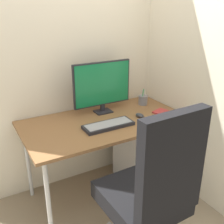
{
  "coord_description": "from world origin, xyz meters",
  "views": [
    {
      "loc": [
        -0.98,
        -1.83,
        1.65
      ],
      "look_at": [
        0.02,
        -0.07,
        0.83
      ],
      "focal_mm": 43.27,
      "sensor_mm": 36.0,
      "label": 1
    }
  ],
  "objects": [
    {
      "name": "desk",
      "position": [
        0.0,
        0.0,
        0.67
      ],
      "size": [
        1.38,
        0.74,
        0.73
      ],
      "color": "brown",
      "rests_on": "ground_plane"
    },
    {
      "name": "monitor",
      "position": [
        0.07,
        0.19,
        0.98
      ],
      "size": [
        0.54,
        0.12,
        0.46
      ],
      "color": "black",
      "rests_on": "desk"
    },
    {
      "name": "mouse",
      "position": [
        0.29,
        -0.08,
        0.74
      ],
      "size": [
        0.07,
        0.09,
        0.03
      ],
      "primitive_type": "ellipsoid",
      "rotation": [
        0.0,
        0.0,
        0.17
      ],
      "color": "#333338",
      "rests_on": "desk"
    },
    {
      "name": "notebook",
      "position": [
        0.53,
        -0.12,
        0.74
      ],
      "size": [
        0.18,
        0.19,
        0.01
      ],
      "primitive_type": "cube",
      "rotation": [
        0.0,
        0.0,
        0.31
      ],
      "color": "#B23333",
      "rests_on": "desk"
    },
    {
      "name": "office_chair",
      "position": [
        -0.12,
        -0.79,
        0.59
      ],
      "size": [
        0.58,
        0.6,
        1.16
      ],
      "color": "black",
      "rests_on": "ground_plane"
    },
    {
      "name": "keyboard",
      "position": [
        -0.04,
        -0.12,
        0.74
      ],
      "size": [
        0.41,
        0.15,
        0.03
      ],
      "color": "black",
      "rests_on": "desk"
    },
    {
      "name": "wall_side_right",
      "position": [
        0.72,
        -0.15,
        1.4
      ],
      "size": [
        0.04,
        1.81,
        2.8
      ],
      "primitive_type": "cube",
      "color": "beige",
      "rests_on": "ground_plane"
    },
    {
      "name": "filing_cabinet",
      "position": [
        0.41,
        -0.02,
        0.3
      ],
      "size": [
        0.39,
        0.53,
        0.61
      ],
      "color": "silver",
      "rests_on": "ground_plane"
    },
    {
      "name": "wall_back",
      "position": [
        0.0,
        0.4,
        1.4
      ],
      "size": [
        2.45,
        0.04,
        2.8
      ],
      "primitive_type": "cube",
      "color": "beige",
      "rests_on": "ground_plane"
    },
    {
      "name": "pen_holder",
      "position": [
        0.5,
        0.17,
        0.77
      ],
      "size": [
        0.09,
        0.09,
        0.16
      ],
      "color": "slate",
      "rests_on": "desk"
    },
    {
      "name": "ground_plane",
      "position": [
        0.0,
        0.0,
        0.0
      ],
      "size": [
        8.0,
        8.0,
        0.0
      ],
      "primitive_type": "plane",
      "color": "gray"
    }
  ]
}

